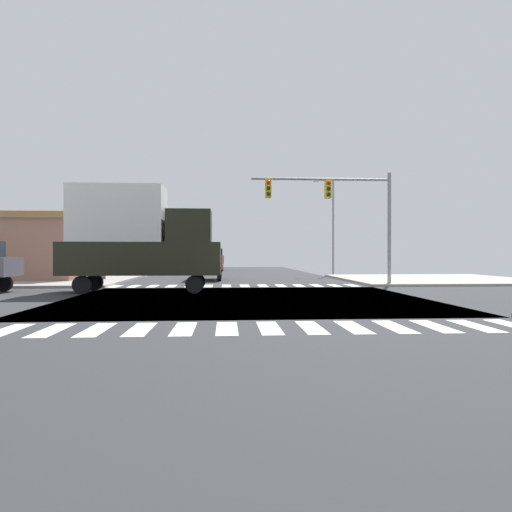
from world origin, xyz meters
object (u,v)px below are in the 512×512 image
(street_lamp, at_px, (330,218))
(suv_trailing_3, at_px, (208,259))
(box_truck_middle_1, at_px, (137,236))
(suv_outer_4, at_px, (214,258))
(traffic_signal_mast, at_px, (335,201))

(street_lamp, relative_size, suv_trailing_3, 1.72)
(box_truck_middle_1, distance_m, suv_outer_4, 27.37)
(suv_outer_4, bearing_deg, box_truck_middle_1, 84.01)
(suv_trailing_3, xyz_separation_m, suv_outer_4, (0.00, 17.39, 0.00))
(traffic_signal_mast, relative_size, suv_trailing_3, 1.70)
(traffic_signal_mast, bearing_deg, suv_outer_4, 107.08)
(street_lamp, height_order, box_truck_middle_1, street_lamp)
(suv_trailing_3, bearing_deg, traffic_signal_mast, 139.46)
(traffic_signal_mast, distance_m, suv_outer_4, 24.90)
(street_lamp, height_order, suv_outer_4, street_lamp)
(street_lamp, bearing_deg, suv_outer_4, 131.21)
(traffic_signal_mast, distance_m, street_lamp, 12.66)
(street_lamp, xyz_separation_m, suv_trailing_3, (-9.80, -6.20, -3.36))
(street_lamp, xyz_separation_m, box_truck_middle_1, (-12.66, -16.01, -2.19))
(traffic_signal_mast, height_order, suv_trailing_3, traffic_signal_mast)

